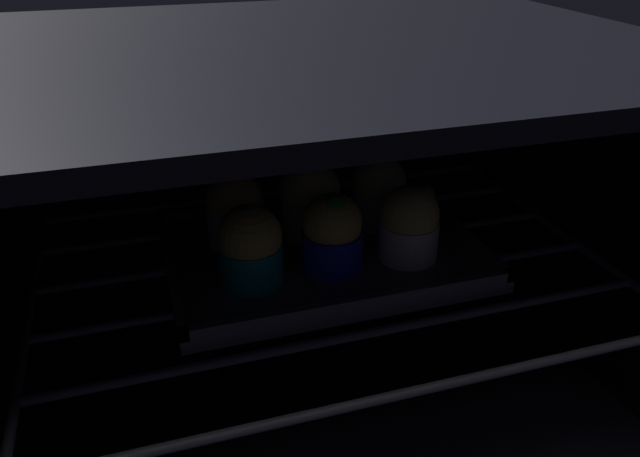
{
  "coord_description": "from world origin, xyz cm",
  "views": [
    {
      "loc": [
        -16.46,
        -29.21,
        45.9
      ],
      "look_at": [
        0.0,
        22.93,
        17.43
      ],
      "focal_mm": 35.68,
      "sensor_mm": 36.0,
      "label": 1
    }
  ],
  "objects_px": {
    "muffin_row0_col1": "(329,234)",
    "muffin_row1_col1": "(309,198)",
    "muffin_row0_col0": "(250,246)",
    "muffin_row1_col2": "(378,191)",
    "muffin_row1_col0": "(235,210)",
    "muffin_row0_col2": "(410,224)",
    "baking_tray": "(320,253)"
  },
  "relations": [
    {
      "from": "baking_tray",
      "to": "muffin_row0_col1",
      "type": "distance_m",
      "value": 0.06
    },
    {
      "from": "baking_tray",
      "to": "muffin_row1_col2",
      "type": "bearing_deg",
      "value": 26.48
    },
    {
      "from": "muffin_row0_col1",
      "to": "muffin_row1_col1",
      "type": "bearing_deg",
      "value": 87.48
    },
    {
      "from": "muffin_row0_col0",
      "to": "muffin_row0_col2",
      "type": "distance_m",
      "value": 0.15
    },
    {
      "from": "muffin_row0_col0",
      "to": "muffin_row1_col2",
      "type": "height_order",
      "value": "muffin_row1_col2"
    },
    {
      "from": "baking_tray",
      "to": "muffin_row1_col1",
      "type": "relative_size",
      "value": 3.62
    },
    {
      "from": "muffin_row0_col2",
      "to": "muffin_row1_col2",
      "type": "height_order",
      "value": "muffin_row1_col2"
    },
    {
      "from": "muffin_row0_col0",
      "to": "muffin_row0_col2",
      "type": "height_order",
      "value": "muffin_row0_col0"
    },
    {
      "from": "muffin_row0_col1",
      "to": "muffin_row0_col2",
      "type": "xyz_separation_m",
      "value": [
        0.08,
        -0.0,
        -0.0
      ]
    },
    {
      "from": "muffin_row0_col0",
      "to": "muffin_row0_col2",
      "type": "bearing_deg",
      "value": -0.61
    },
    {
      "from": "baking_tray",
      "to": "muffin_row0_col2",
      "type": "xyz_separation_m",
      "value": [
        0.08,
        -0.04,
        0.04
      ]
    },
    {
      "from": "muffin_row0_col1",
      "to": "muffin_row0_col2",
      "type": "bearing_deg",
      "value": -1.92
    },
    {
      "from": "baking_tray",
      "to": "muffin_row0_col1",
      "type": "relative_size",
      "value": 3.89
    },
    {
      "from": "baking_tray",
      "to": "muffin_row0_col2",
      "type": "bearing_deg",
      "value": -27.66
    },
    {
      "from": "muffin_row0_col1",
      "to": "muffin_row1_col1",
      "type": "height_order",
      "value": "muffin_row1_col1"
    },
    {
      "from": "muffin_row0_col2",
      "to": "muffin_row0_col1",
      "type": "bearing_deg",
      "value": 178.08
    },
    {
      "from": "muffin_row1_col1",
      "to": "muffin_row1_col2",
      "type": "bearing_deg",
      "value": 1.38
    },
    {
      "from": "baking_tray",
      "to": "muffin_row0_col2",
      "type": "relative_size",
      "value": 4.04
    },
    {
      "from": "muffin_row0_col1",
      "to": "muffin_row1_col0",
      "type": "height_order",
      "value": "muffin_row0_col1"
    },
    {
      "from": "muffin_row0_col2",
      "to": "muffin_row1_col2",
      "type": "distance_m",
      "value": 0.08
    },
    {
      "from": "muffin_row0_col2",
      "to": "muffin_row1_col1",
      "type": "height_order",
      "value": "muffin_row1_col1"
    },
    {
      "from": "muffin_row1_col0",
      "to": "muffin_row1_col1",
      "type": "distance_m",
      "value": 0.08
    },
    {
      "from": "muffin_row0_col0",
      "to": "muffin_row0_col2",
      "type": "relative_size",
      "value": 1.02
    },
    {
      "from": "muffin_row0_col1",
      "to": "baking_tray",
      "type": "bearing_deg",
      "value": 85.04
    },
    {
      "from": "muffin_row1_col2",
      "to": "muffin_row0_col0",
      "type": "bearing_deg",
      "value": -153.48
    },
    {
      "from": "baking_tray",
      "to": "muffin_row1_col0",
      "type": "distance_m",
      "value": 0.09
    },
    {
      "from": "muffin_row1_col1",
      "to": "baking_tray",
      "type": "bearing_deg",
      "value": -89.97
    },
    {
      "from": "muffin_row0_col2",
      "to": "muffin_row1_col0",
      "type": "bearing_deg",
      "value": 151.9
    },
    {
      "from": "muffin_row1_col1",
      "to": "muffin_row1_col0",
      "type": "bearing_deg",
      "value": 176.04
    },
    {
      "from": "muffin_row0_col0",
      "to": "muffin_row1_col2",
      "type": "xyz_separation_m",
      "value": [
        0.15,
        0.08,
        0.0
      ]
    },
    {
      "from": "muffin_row0_col1",
      "to": "muffin_row0_col0",
      "type": "bearing_deg",
      "value": -179.19
    },
    {
      "from": "muffin_row0_col0",
      "to": "muffin_row1_col0",
      "type": "distance_m",
      "value": 0.08
    }
  ]
}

